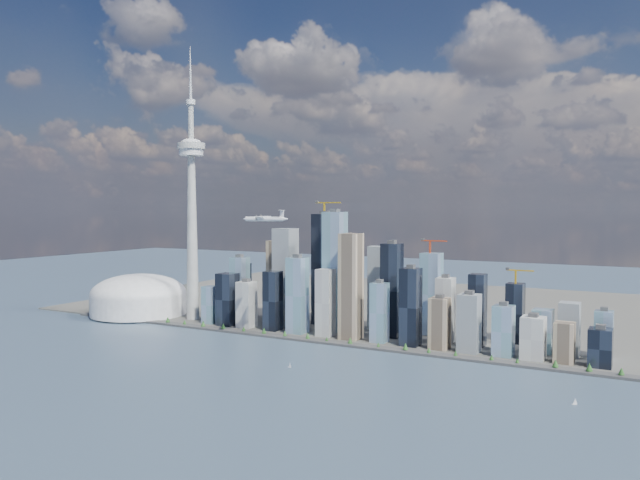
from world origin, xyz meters
The scene contains 10 objects.
ground centered at (0.00, 0.00, 0.00)m, with size 4000.00×4000.00×0.00m, color #374E60.
seawall centered at (0.00, 250.00, 2.00)m, with size 1100.00×22.00×4.00m, color #383838.
land centered at (0.00, 700.00, 1.50)m, with size 1400.00×900.00×3.00m, color #4C4C47.
shoreline_trees centered at (0.00, 250.00, 8.78)m, with size 960.53×7.20×8.80m.
skyscraper_cluster centered at (59.62, 336.82, 74.56)m, with size 736.00×142.00×241.43m.
needle_tower centered at (-300.00, 310.00, 235.84)m, with size 56.00×56.00×550.50m.
dome_stadium centered at (-440.00, 300.00, 39.44)m, with size 200.00×200.00×86.00m.
airplane centered at (-25.28, 164.65, 213.54)m, with size 73.78×65.91×18.36m.
sailboat_west centered at (70.84, 82.52, 2.80)m, with size 6.33×2.48×8.74m.
sailboat_east centered at (452.92, 97.35, 2.81)m, with size 6.32×2.88×8.75m.
Camera 1 is at (534.39, -677.05, 231.23)m, focal length 35.00 mm.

